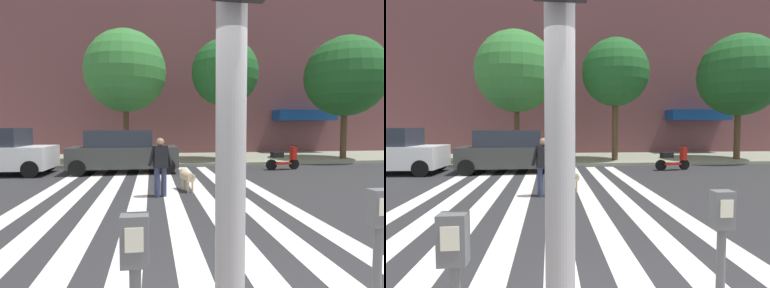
{
  "view_description": "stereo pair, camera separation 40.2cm",
  "coord_description": "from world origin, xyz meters",
  "views": [
    {
      "loc": [
        -0.9,
        -2.35,
        1.94
      ],
      "look_at": [
        0.47,
        7.86,
        1.35
      ],
      "focal_mm": 28.1,
      "sensor_mm": 36.0,
      "label": 1
    },
    {
      "loc": [
        -0.5,
        -2.4,
        1.94
      ],
      "look_at": [
        0.47,
        7.86,
        1.35
      ],
      "focal_mm": 28.1,
      "sensor_mm": 36.0,
      "label": 2
    }
  ],
  "objects": [
    {
      "name": "ground_plane",
      "position": [
        0.0,
        6.1,
        0.0
      ],
      "size": [
        160.0,
        160.0,
        0.0
      ],
      "primitive_type": "plane",
      "color": "#2B2B2D"
    },
    {
      "name": "sidewalk_far",
      "position": [
        0.0,
        15.19,
        0.07
      ],
      "size": [
        80.0,
        6.0,
        0.15
      ],
      "primitive_type": "cube",
      "color": "gray",
      "rests_on": "ground_plane"
    },
    {
      "name": "crosswalk_stripes",
      "position": [
        -0.81,
        6.1,
        0.0
      ],
      "size": [
        6.75,
        11.59,
        0.01
      ],
      "color": "silver",
      "rests_on": "ground_plane"
    },
    {
      "name": "parking_meter_curbside",
      "position": [
        0.67,
        -0.48,
        1.03
      ],
      "size": [
        0.14,
        0.11,
        1.36
      ],
      "color": "#515456",
      "rests_on": "sidewalk_near"
    },
    {
      "name": "parked_car_behind_first",
      "position": [
        -2.11,
        10.64,
        0.89
      ],
      "size": [
        4.5,
        1.99,
        1.81
      ],
      "color": "#343634",
      "rests_on": "ground_plane"
    },
    {
      "name": "parked_scooter",
      "position": [
        5.0,
        10.52,
        0.48
      ],
      "size": [
        1.63,
        0.53,
        1.11
      ],
      "color": "black",
      "rests_on": "ground_plane"
    },
    {
      "name": "street_tree_nearest",
      "position": [
        -2.23,
        13.79,
        4.83
      ],
      "size": [
        4.25,
        4.25,
        6.81
      ],
      "color": "#4C3823",
      "rests_on": "sidewalk_far"
    },
    {
      "name": "street_tree_middle",
      "position": [
        3.02,
        13.57,
        4.83
      ],
      "size": [
        3.6,
        3.6,
        6.5
      ],
      "color": "#4C3823",
      "rests_on": "sidewalk_far"
    },
    {
      "name": "street_tree_further",
      "position": [
        9.88,
        13.36,
        4.75
      ],
      "size": [
        4.44,
        4.44,
        6.83
      ],
      "color": "#4C3823",
      "rests_on": "sidewalk_far"
    },
    {
      "name": "pedestrian_dog_walker",
      "position": [
        -0.67,
        5.94,
        0.93
      ],
      "size": [
        0.7,
        0.34,
        1.64
      ],
      "color": "#282D4C",
      "rests_on": "ground_plane"
    },
    {
      "name": "dog_on_leash",
      "position": [
        0.14,
        6.64,
        0.44
      ],
      "size": [
        0.45,
        1.03,
        0.65
      ],
      "color": "tan",
      "rests_on": "ground_plane"
    }
  ]
}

